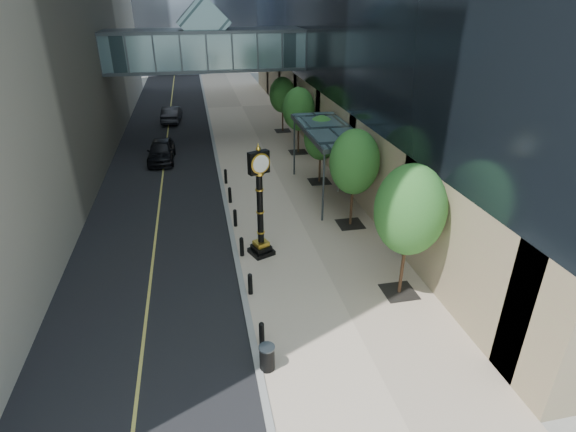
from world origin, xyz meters
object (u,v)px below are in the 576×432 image
object	(u,v)px
car_far	(172,114)
trash_bin	(267,358)
street_clock	(260,210)
pedestrian	(341,178)
car_near	(161,151)

from	to	relation	value
car_far	trash_bin	bearing A→B (deg)	101.61
street_clock	car_far	distance (m)	27.90
car_far	street_clock	bearing A→B (deg)	105.31
trash_bin	car_far	size ratio (longest dim) A/B	0.19
street_clock	pedestrian	xyz separation A→B (m)	(6.24, 6.75, -1.46)
trash_bin	car_near	xyz separation A→B (m)	(-4.45, 22.89, 0.32)
pedestrian	car_near	world-z (taller)	pedestrian
trash_bin	car_near	size ratio (longest dim) A/B	0.19
street_clock	car_near	world-z (taller)	street_clock
pedestrian	car_near	distance (m)	14.45
pedestrian	car_far	size ratio (longest dim) A/B	0.40
pedestrian	car_far	bearing A→B (deg)	-70.00
street_clock	trash_bin	world-z (taller)	street_clock
trash_bin	car_near	world-z (taller)	car_near
car_near	trash_bin	bearing A→B (deg)	-77.18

